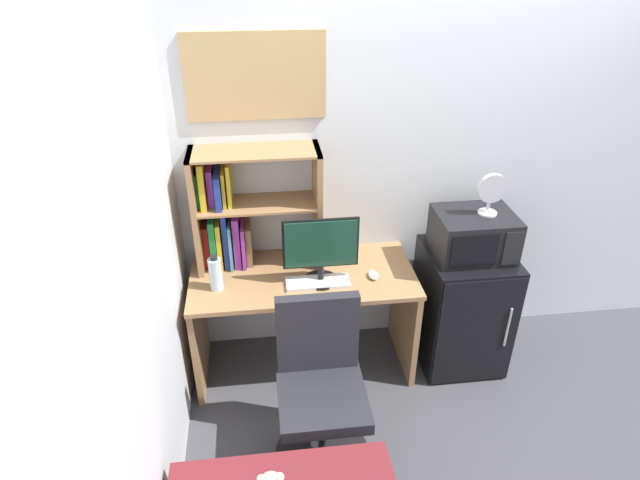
% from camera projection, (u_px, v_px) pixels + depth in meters
% --- Properties ---
extents(wall_back, '(6.40, 0.04, 2.60)m').
position_uv_depth(wall_back, '(501.00, 154.00, 3.36)').
color(wall_back, silver).
rests_on(wall_back, ground_plane).
extents(wall_left, '(0.04, 4.40, 2.60)m').
position_uv_depth(wall_left, '(110.00, 362.00, 1.76)').
color(wall_left, silver).
rests_on(wall_left, ground_plane).
extents(desk, '(1.34, 0.62, 0.72)m').
position_uv_depth(desk, '(303.00, 303.00, 3.34)').
color(desk, '#997047').
rests_on(desk, ground_plane).
extents(hutch_bookshelf, '(0.74, 0.28, 0.73)m').
position_uv_depth(hutch_bookshelf, '(238.00, 213.00, 3.18)').
color(hutch_bookshelf, '#997047').
rests_on(hutch_bookshelf, desk).
extents(monitor, '(0.43, 0.20, 0.41)m').
position_uv_depth(monitor, '(321.00, 249.00, 3.06)').
color(monitor, black).
rests_on(monitor, desk).
extents(keyboard, '(0.37, 0.14, 0.02)m').
position_uv_depth(keyboard, '(318.00, 282.00, 3.14)').
color(keyboard, silver).
rests_on(keyboard, desk).
extents(computer_mouse, '(0.06, 0.10, 0.03)m').
position_uv_depth(computer_mouse, '(373.00, 275.00, 3.20)').
color(computer_mouse, silver).
rests_on(computer_mouse, desk).
extents(water_bottle, '(0.07, 0.07, 0.22)m').
position_uv_depth(water_bottle, '(216.00, 274.00, 3.06)').
color(water_bottle, silver).
rests_on(water_bottle, desk).
extents(mini_fridge, '(0.52, 0.56, 0.80)m').
position_uv_depth(mini_fridge, '(462.00, 307.00, 3.48)').
color(mini_fridge, black).
rests_on(mini_fridge, ground_plane).
extents(microwave, '(0.46, 0.37, 0.27)m').
position_uv_depth(microwave, '(473.00, 234.00, 3.21)').
color(microwave, black).
rests_on(microwave, mini_fridge).
extents(desk_fan, '(0.17, 0.11, 0.26)m').
position_uv_depth(desk_fan, '(492.00, 192.00, 3.08)').
color(desk_fan, silver).
rests_on(desk_fan, microwave).
extents(desk_chair, '(0.52, 0.52, 0.94)m').
position_uv_depth(desk_chair, '(321.00, 396.00, 2.82)').
color(desk_chair, black).
rests_on(desk_chair, ground_plane).
extents(wall_corkboard, '(0.77, 0.02, 0.47)m').
position_uv_depth(wall_corkboard, '(255.00, 77.00, 2.91)').
color(wall_corkboard, tan).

